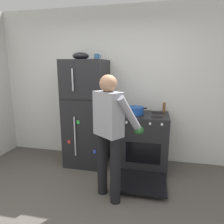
{
  "coord_description": "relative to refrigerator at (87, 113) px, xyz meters",
  "views": [
    {
      "loc": [
        0.74,
        -1.67,
        1.68
      ],
      "look_at": [
        0.09,
        1.32,
        1.0
      ],
      "focal_mm": 32.31,
      "sensor_mm": 36.0,
      "label": 1
    }
  ],
  "objects": [
    {
      "name": "kitchen_wall_back",
      "position": [
        0.41,
        0.38,
        0.45
      ],
      "size": [
        6.0,
        0.1,
        2.7
      ],
      "primitive_type": "cube",
      "color": "silver",
      "rests_on": "ground"
    },
    {
      "name": "refrigerator",
      "position": [
        0.0,
        0.0,
        0.0
      ],
      "size": [
        0.68,
        0.72,
        1.8
      ],
      "color": "black",
      "rests_on": "ground"
    },
    {
      "name": "stove_range",
      "position": [
        1.0,
        -0.02,
        -0.44
      ],
      "size": [
        0.76,
        1.24,
        0.94
      ],
      "color": "black",
      "rests_on": "ground"
    },
    {
      "name": "person_cook",
      "position": [
        0.62,
        -0.91,
        0.05
      ],
      "size": [
        0.64,
        0.67,
        1.6
      ],
      "color": "black",
      "rests_on": "ground"
    },
    {
      "name": "red_pot",
      "position": [
        0.84,
        -0.05,
        0.1
      ],
      "size": [
        0.37,
        0.27,
        0.12
      ],
      "color": "#19479E",
      "rests_on": "stove_range"
    },
    {
      "name": "coffee_mug",
      "position": [
        0.18,
        0.05,
        0.95
      ],
      "size": [
        0.11,
        0.08,
        0.1
      ],
      "color": "#2D6093",
      "rests_on": "refrigerator"
    },
    {
      "name": "pepper_mill",
      "position": [
        1.3,
        0.2,
        0.12
      ],
      "size": [
        0.05,
        0.05,
        0.17
      ],
      "primitive_type": "cylinder",
      "color": "brown",
      "rests_on": "stove_range"
    },
    {
      "name": "mixing_bowl",
      "position": [
        -0.08,
        0.0,
        0.96
      ],
      "size": [
        0.27,
        0.27,
        0.12
      ],
      "primitive_type": "ellipsoid",
      "color": "black",
      "rests_on": "refrigerator"
    }
  ]
}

